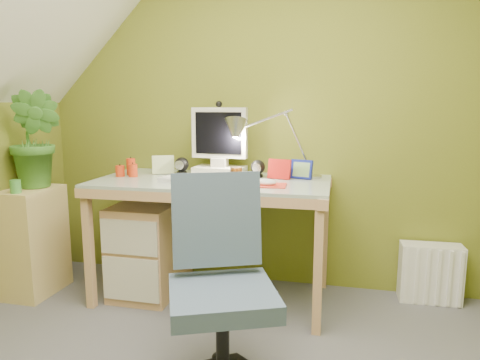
% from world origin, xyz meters
% --- Properties ---
extents(wall_back, '(3.20, 0.01, 2.40)m').
position_xyz_m(wall_back, '(0.00, 1.60, 1.20)').
color(wall_back, olive).
rests_on(wall_back, floor).
extents(desk, '(1.52, 0.78, 0.81)m').
position_xyz_m(desk, '(-0.24, 1.23, 0.40)').
color(desk, tan).
rests_on(desk, floor).
extents(monitor, '(0.40, 0.23, 0.54)m').
position_xyz_m(monitor, '(-0.24, 1.41, 1.08)').
color(monitor, beige).
rests_on(monitor, desk).
extents(speaker_left, '(0.11, 0.11, 0.12)m').
position_xyz_m(speaker_left, '(-0.51, 1.39, 0.87)').
color(speaker_left, black).
rests_on(speaker_left, desk).
extents(speaker_right, '(0.12, 0.12, 0.12)m').
position_xyz_m(speaker_right, '(0.03, 1.39, 0.86)').
color(speaker_right, black).
rests_on(speaker_right, desk).
extents(keyboard, '(0.48, 0.27, 0.02)m').
position_xyz_m(keyboard, '(-0.32, 1.09, 0.82)').
color(keyboard, silver).
rests_on(keyboard, desk).
extents(mousepad, '(0.25, 0.19, 0.01)m').
position_xyz_m(mousepad, '(0.14, 1.09, 0.81)').
color(mousepad, red).
rests_on(mousepad, desk).
extents(mouse, '(0.14, 0.11, 0.04)m').
position_xyz_m(mouse, '(0.14, 1.09, 0.83)').
color(mouse, white).
rests_on(mouse, mousepad).
extents(amber_tumbler, '(0.09, 0.09, 0.10)m').
position_xyz_m(amber_tumbler, '(-0.06, 1.15, 0.85)').
color(amber_tumbler, brown).
rests_on(amber_tumbler, desk).
extents(candle_cluster, '(0.15, 0.14, 0.11)m').
position_xyz_m(candle_cluster, '(-0.84, 1.24, 0.86)').
color(candle_cluster, red).
rests_on(candle_cluster, desk).
extents(photo_frame_red, '(0.15, 0.05, 0.13)m').
position_xyz_m(photo_frame_red, '(0.18, 1.35, 0.87)').
color(photo_frame_red, '#B41913').
rests_on(photo_frame_red, desk).
extents(photo_frame_blue, '(0.15, 0.06, 0.12)m').
position_xyz_m(photo_frame_blue, '(0.32, 1.39, 0.87)').
color(photo_frame_blue, navy).
rests_on(photo_frame_blue, desk).
extents(photo_frame_green, '(0.14, 0.09, 0.13)m').
position_xyz_m(photo_frame_green, '(-0.64, 1.37, 0.87)').
color(photo_frame_green, '#A9B87E').
rests_on(photo_frame_green, desk).
extents(desk_lamp, '(0.63, 0.34, 0.65)m').
position_xyz_m(desk_lamp, '(0.21, 1.41, 1.13)').
color(desk_lamp, '#ADADB1').
rests_on(desk_lamp, desk).
extents(side_ledge, '(0.27, 0.42, 0.73)m').
position_xyz_m(side_ledge, '(-1.45, 1.01, 0.37)').
color(side_ledge, tan).
rests_on(side_ledge, floor).
extents(potted_plant, '(0.38, 0.32, 0.65)m').
position_xyz_m(potted_plant, '(-1.41, 1.06, 1.06)').
color(potted_plant, '#3C7627').
rests_on(potted_plant, side_ledge).
extents(green_cup, '(0.07, 0.07, 0.08)m').
position_xyz_m(green_cup, '(-1.43, 0.86, 0.77)').
color(green_cup, '#46963E').
rests_on(green_cup, side_ledge).
extents(task_chair, '(0.68, 0.68, 0.94)m').
position_xyz_m(task_chair, '(0.10, 0.27, 0.47)').
color(task_chair, '#3F5167').
rests_on(task_chair, floor).
extents(radiator, '(0.39, 0.17, 0.39)m').
position_xyz_m(radiator, '(1.17, 1.50, 0.19)').
color(radiator, silver).
rests_on(radiator, floor).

